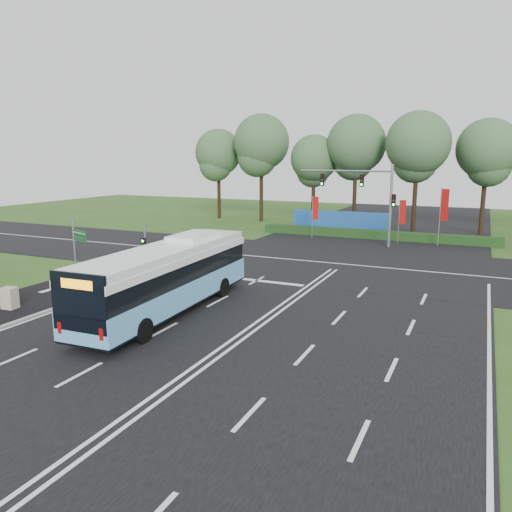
# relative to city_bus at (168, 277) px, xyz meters

# --- Properties ---
(ground) EXTENTS (120.00, 120.00, 0.00)m
(ground) POSITION_rel_city_bus_xyz_m (4.57, 2.61, -1.81)
(ground) COLOR #2F4F1A
(ground) RESTS_ON ground
(road_main) EXTENTS (20.00, 120.00, 0.04)m
(road_main) POSITION_rel_city_bus_xyz_m (4.57, 2.61, -1.79)
(road_main) COLOR black
(road_main) RESTS_ON ground
(road_cross) EXTENTS (120.00, 14.00, 0.05)m
(road_cross) POSITION_rel_city_bus_xyz_m (4.57, 14.61, -1.78)
(road_cross) COLOR black
(road_cross) RESTS_ON ground
(bike_path) EXTENTS (5.00, 18.00, 0.06)m
(bike_path) POSITION_rel_city_bus_xyz_m (-7.93, -0.39, -1.78)
(bike_path) COLOR black
(bike_path) RESTS_ON ground
(kerb_strip) EXTENTS (0.25, 18.00, 0.12)m
(kerb_strip) POSITION_rel_city_bus_xyz_m (-5.53, -0.39, -1.75)
(kerb_strip) COLOR gray
(kerb_strip) RESTS_ON ground
(city_bus) EXTENTS (3.13, 12.59, 3.59)m
(city_bus) POSITION_rel_city_bus_xyz_m (0.00, 0.00, 0.00)
(city_bus) COLOR #5CA4D6
(city_bus) RESTS_ON ground
(pedestrian_signal) EXTENTS (0.32, 0.42, 3.47)m
(pedestrian_signal) POSITION_rel_city_bus_xyz_m (-5.63, 5.66, 0.09)
(pedestrian_signal) COLOR gray
(pedestrian_signal) RESTS_ON ground
(street_sign) EXTENTS (1.50, 0.62, 4.06)m
(street_sign) POSITION_rel_city_bus_xyz_m (-7.35, 1.64, 0.75)
(street_sign) COLOR gray
(street_sign) RESTS_ON ground
(utility_cabinet) EXTENTS (0.75, 0.65, 1.14)m
(utility_cabinet) POSITION_rel_city_bus_xyz_m (-7.61, -2.88, -1.24)
(utility_cabinet) COLOR #B5A792
(utility_cabinet) RESTS_ON ground
(banner_flag_left) EXTENTS (0.59, 0.09, 4.02)m
(banner_flag_left) POSITION_rel_city_bus_xyz_m (-0.73, 25.18, 0.84)
(banner_flag_left) COLOR gray
(banner_flag_left) RESTS_ON ground
(banner_flag_mid) EXTENTS (0.58, 0.07, 3.95)m
(banner_flag_mid) POSITION_rel_city_bus_xyz_m (7.17, 25.59, 0.79)
(banner_flag_mid) COLOR gray
(banner_flag_mid) RESTS_ON ground
(banner_flag_right) EXTENTS (0.70, 0.33, 5.05)m
(banner_flag_right) POSITION_rel_city_bus_xyz_m (10.59, 25.42, 1.47)
(banner_flag_right) COLOR gray
(banner_flag_right) RESTS_ON ground
(traffic_light_gantry) EXTENTS (8.41, 0.28, 7.00)m
(traffic_light_gantry) POSITION_rel_city_bus_xyz_m (4.78, 23.11, 2.86)
(traffic_light_gantry) COLOR gray
(traffic_light_gantry) RESTS_ON ground
(hedge) EXTENTS (22.00, 1.20, 0.80)m
(hedge) POSITION_rel_city_bus_xyz_m (4.57, 27.11, -1.41)
(hedge) COLOR #183714
(hedge) RESTS_ON ground
(blue_hoarding) EXTENTS (10.00, 0.30, 2.20)m
(blue_hoarding) POSITION_rel_city_bus_xyz_m (0.57, 29.61, -0.71)
(blue_hoarding) COLOR #1D529F
(blue_hoarding) RESTS_ON ground
(eucalyptus_row) EXTENTS (53.44, 9.46, 12.55)m
(eucalyptus_row) POSITION_rel_city_bus_xyz_m (7.09, 33.77, 6.69)
(eucalyptus_row) COLOR black
(eucalyptus_row) RESTS_ON ground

